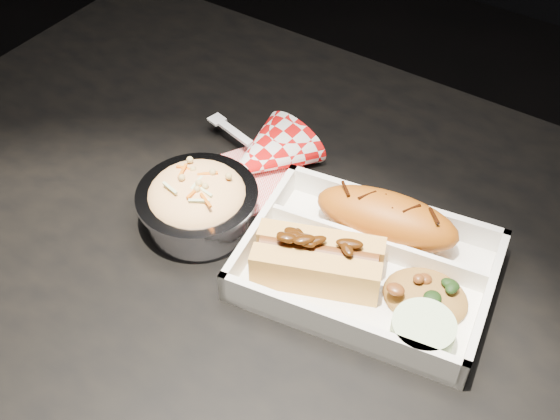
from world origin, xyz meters
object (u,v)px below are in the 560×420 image
object	(u,v)px
dining_table	(310,336)
food_tray	(367,269)
foil_coleslaw_cup	(198,201)
hotdog	(318,259)
fried_pastry	(387,218)
napkin_fork	(264,157)

from	to	relation	value
dining_table	food_tray	bearing A→B (deg)	47.23
food_tray	foil_coleslaw_cup	distance (m)	0.20
hotdog	foil_coleslaw_cup	world-z (taller)	foil_coleslaw_cup
dining_table	hotdog	size ratio (longest dim) A/B	8.44
dining_table	fried_pastry	xyz separation A→B (m)	(0.03, 0.10, 0.12)
foil_coleslaw_cup	hotdog	bearing A→B (deg)	0.99
dining_table	napkin_fork	world-z (taller)	napkin_fork
dining_table	food_tray	world-z (taller)	food_tray
fried_pastry	hotdog	distance (m)	0.09
fried_pastry	hotdog	world-z (taller)	hotdog
dining_table	hotdog	xyz separation A→B (m)	(-0.00, 0.01, 0.12)
hotdog	fried_pastry	bearing A→B (deg)	49.09
food_tray	hotdog	world-z (taller)	hotdog
fried_pastry	napkin_fork	size ratio (longest dim) A/B	0.88
fried_pastry	foil_coleslaw_cup	distance (m)	0.20
napkin_fork	hotdog	bearing A→B (deg)	-24.07
foil_coleslaw_cup	napkin_fork	world-z (taller)	foil_coleslaw_cup
hotdog	foil_coleslaw_cup	size ratio (longest dim) A/B	1.07
foil_coleslaw_cup	napkin_fork	bearing A→B (deg)	86.23
foil_coleslaw_cup	dining_table	bearing A→B (deg)	-2.40
hotdog	dining_table	bearing A→B (deg)	-107.14
hotdog	foil_coleslaw_cup	distance (m)	0.15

